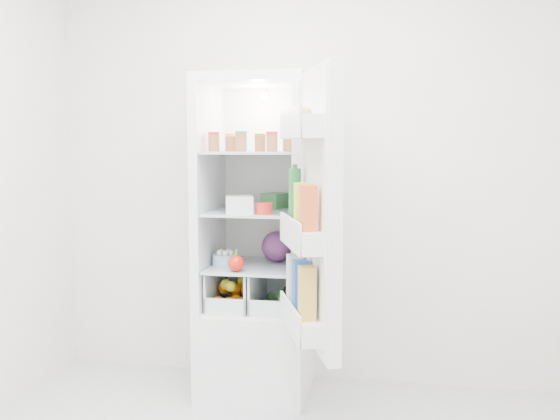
% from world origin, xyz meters
% --- Properties ---
extents(room_walls, '(3.02, 3.02, 2.61)m').
position_xyz_m(room_walls, '(0.00, 0.00, 1.59)').
color(room_walls, white).
rests_on(room_walls, ground).
extents(refrigerator, '(0.60, 0.60, 1.80)m').
position_xyz_m(refrigerator, '(-0.20, 1.25, 0.67)').
color(refrigerator, silver).
rests_on(refrigerator, ground).
extents(shelf_low, '(0.49, 0.53, 0.01)m').
position_xyz_m(shelf_low, '(-0.20, 1.19, 0.74)').
color(shelf_low, '#A8B8C5').
rests_on(shelf_low, refrigerator).
extents(shelf_mid, '(0.49, 0.53, 0.02)m').
position_xyz_m(shelf_mid, '(-0.20, 1.19, 1.05)').
color(shelf_mid, '#A8B8C5').
rests_on(shelf_mid, refrigerator).
extents(shelf_top, '(0.49, 0.53, 0.02)m').
position_xyz_m(shelf_top, '(-0.20, 1.19, 1.38)').
color(shelf_top, '#A8B8C5').
rests_on(shelf_top, refrigerator).
extents(crisper_left, '(0.23, 0.46, 0.22)m').
position_xyz_m(crisper_left, '(-0.32, 1.19, 0.61)').
color(crisper_left, silver).
rests_on(crisper_left, refrigerator).
extents(crisper_right, '(0.23, 0.46, 0.22)m').
position_xyz_m(crisper_right, '(-0.08, 1.19, 0.61)').
color(crisper_right, silver).
rests_on(crisper_right, refrigerator).
extents(condiment_jars, '(0.46, 0.32, 0.08)m').
position_xyz_m(condiment_jars, '(-0.22, 1.10, 1.43)').
color(condiment_jars, '#B21919').
rests_on(condiment_jars, shelf_top).
extents(squeeze_bottle, '(0.06, 0.06, 0.19)m').
position_xyz_m(squeeze_bottle, '(0.01, 1.29, 1.48)').
color(squeeze_bottle, white).
rests_on(squeeze_bottle, shelf_top).
extents(tub_white, '(0.18, 0.18, 0.09)m').
position_xyz_m(tub_white, '(-0.25, 1.02, 1.10)').
color(tub_white, silver).
rests_on(tub_white, shelf_mid).
extents(tin_red, '(0.10, 0.10, 0.06)m').
position_xyz_m(tin_red, '(-0.11, 1.00, 1.09)').
color(tin_red, red).
rests_on(tin_red, shelf_mid).
extents(foil_tray, '(0.17, 0.14, 0.04)m').
position_xyz_m(foil_tray, '(-0.27, 1.20, 1.08)').
color(foil_tray, silver).
rests_on(foil_tray, shelf_mid).
extents(tub_green, '(0.15, 0.18, 0.09)m').
position_xyz_m(tub_green, '(-0.12, 1.34, 1.10)').
color(tub_green, '#3A8140').
rests_on(tub_green, shelf_mid).
extents(red_cabbage, '(0.18, 0.18, 0.18)m').
position_xyz_m(red_cabbage, '(-0.10, 1.31, 0.84)').
color(red_cabbage, '#591E4F').
rests_on(red_cabbage, shelf_low).
extents(bell_pepper, '(0.09, 0.09, 0.09)m').
position_xyz_m(bell_pepper, '(-0.26, 0.98, 0.79)').
color(bell_pepper, red).
rests_on(bell_pepper, shelf_low).
extents(mushroom_bowl, '(0.18, 0.18, 0.06)m').
position_xyz_m(mushroom_bowl, '(-0.36, 1.12, 0.78)').
color(mushroom_bowl, '#81A4C0').
rests_on(mushroom_bowl, shelf_low).
extents(citrus_pile, '(0.20, 0.31, 0.16)m').
position_xyz_m(citrus_pile, '(-0.32, 1.16, 0.58)').
color(citrus_pile, orange).
rests_on(citrus_pile, refrigerator).
extents(veg_pile, '(0.16, 0.30, 0.10)m').
position_xyz_m(veg_pile, '(-0.07, 1.18, 0.56)').
color(veg_pile, '#1D4E1A').
rests_on(veg_pile, refrigerator).
extents(fridge_door, '(0.35, 0.58, 1.30)m').
position_xyz_m(fridge_door, '(0.20, 0.63, 1.09)').
color(fridge_door, silver).
rests_on(fridge_door, refrigerator).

